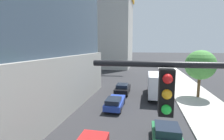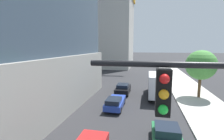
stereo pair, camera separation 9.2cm
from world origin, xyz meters
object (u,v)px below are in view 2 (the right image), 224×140
(car_black, at_px, (123,89))
(box_truck, at_px, (158,84))
(car_green, at_px, (167,137))
(construction_building, at_px, (111,25))
(street_tree, at_px, (201,65))
(car_blue, at_px, (115,102))

(car_black, distance_m, box_truck, 4.96)
(car_green, bearing_deg, construction_building, 107.29)
(street_tree, xyz_separation_m, car_black, (-10.11, 0.06, -3.67))
(street_tree, relative_size, car_green, 1.52)
(box_truck, bearing_deg, car_green, -90.00)
(street_tree, relative_size, box_truck, 0.82)
(car_green, relative_size, car_blue, 0.94)
(car_blue, relative_size, box_truck, 0.58)
(car_green, bearing_deg, car_black, 111.35)
(car_green, xyz_separation_m, box_truck, (0.00, 11.45, 1.12))
(street_tree, bearing_deg, car_blue, -149.46)
(car_green, distance_m, box_truck, 11.51)
(construction_building, relative_size, car_black, 7.42)
(street_tree, height_order, car_black, street_tree)
(car_blue, distance_m, car_black, 6.02)
(car_blue, xyz_separation_m, box_truck, (4.78, 5.26, 1.13))
(construction_building, relative_size, car_green, 7.69)
(construction_building, xyz_separation_m, box_truck, (13.49, -31.87, -11.90))
(car_black, bearing_deg, construction_building, 105.65)
(box_truck, bearing_deg, construction_building, 112.94)
(street_tree, relative_size, car_blue, 1.42)
(street_tree, xyz_separation_m, car_blue, (-10.11, -5.96, -3.70))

